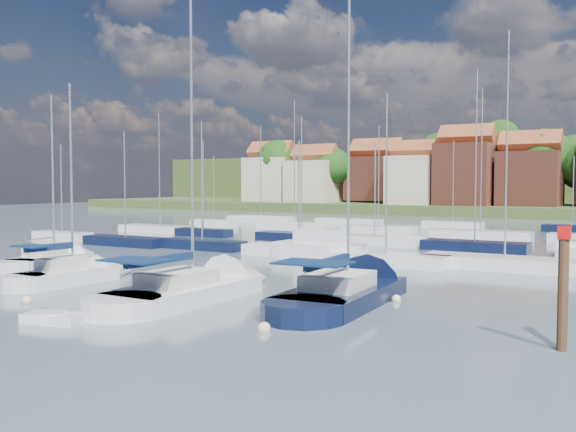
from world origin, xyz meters
The scene contains 12 objects.
ground centered at (0.00, 40.00, 0.00)m, with size 260.00×260.00×0.00m, color #43515B.
sailboat_left centered at (-11.90, 2.54, 0.37)m, with size 2.69×9.07×12.35m.
sailboat_centre centered at (-2.67, 2.87, 0.35)m, with size 3.53×13.25×17.90m.
sailboat_navy centered at (4.15, 6.29, 0.35)m, with size 4.51×13.93×18.90m.
sailboat_far centered at (-18.62, 6.73, 0.34)m, with size 4.07×9.78×12.67m.
tender centered at (-4.08, -5.59, 0.21)m, with size 2.70×1.74×0.54m.
timber_piling centered at (14.50, 0.49, 1.22)m, with size 0.40×0.40×6.55m.
buoy_b centered at (-8.86, -3.27, 0.00)m, with size 0.49×0.49×0.49m, color beige.
buoy_c centered at (-3.47, -1.25, 0.00)m, with size 0.49×0.49×0.49m, color #D85914.
buoy_d centered at (4.12, -2.32, 0.00)m, with size 0.52×0.52×0.52m, color beige.
buoy_e centered at (6.24, 6.24, 0.00)m, with size 0.46×0.46×0.46m, color beige.
marina_field centered at (1.91, 35.15, 0.43)m, with size 79.62×41.41×15.93m.
Camera 1 is at (17.58, -23.02, 5.79)m, focal length 40.00 mm.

